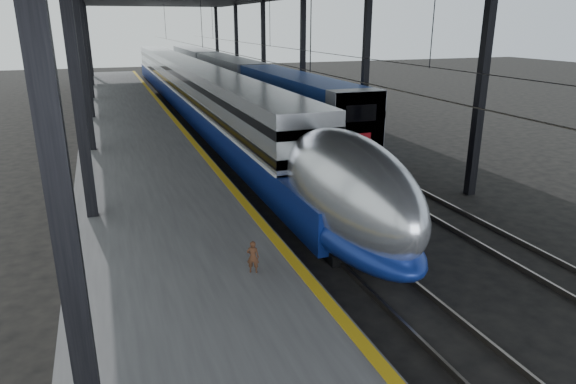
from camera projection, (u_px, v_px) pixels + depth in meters
name	position (u px, v px, depth m)	size (l,w,h in m)	color
ground	(309.00, 281.00, 14.90)	(160.00, 160.00, 0.00)	black
platform	(134.00, 136.00, 31.46)	(6.00, 80.00, 1.00)	#4C4C4F
yellow_strip	(179.00, 125.00, 32.21)	(0.30, 80.00, 0.01)	gold
rails	(259.00, 134.00, 34.18)	(6.52, 80.00, 0.16)	slate
tgv_train	(195.00, 91.00, 41.07)	(2.82, 65.20, 4.04)	silver
second_train	(230.00, 78.00, 50.21)	(2.84, 56.05, 3.91)	navy
child	(253.00, 257.00, 13.12)	(0.32, 0.21, 0.88)	#452717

